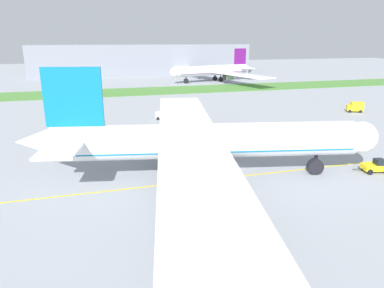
{
  "coord_description": "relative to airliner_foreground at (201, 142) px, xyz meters",
  "views": [
    {
      "loc": [
        -22.07,
        -52.12,
        21.23
      ],
      "look_at": [
        -5.83,
        4.3,
        3.78
      ],
      "focal_mm": 33.13,
      "sensor_mm": 36.0,
      "label": 1
    }
  ],
  "objects": [
    {
      "name": "ground_plane",
      "position": [
        6.07,
        1.81,
        -5.92
      ],
      "size": [
        600.0,
        600.0,
        0.0
      ],
      "primitive_type": "plane",
      "color": "#9399A0",
      "rests_on": "ground"
    },
    {
      "name": "apron_taxi_line",
      "position": [
        6.07,
        -1.38,
        -5.91
      ],
      "size": [
        280.0,
        0.36,
        0.01
      ],
      "primitive_type": "cube",
      "color": "yellow",
      "rests_on": "ground"
    },
    {
      "name": "grass_median_strip",
      "position": [
        6.07,
        99.07,
        -5.87
      ],
      "size": [
        320.0,
        24.0,
        0.1
      ],
      "primitive_type": "cube",
      "color": "#4C8438",
      "rests_on": "ground"
    },
    {
      "name": "airliner_foreground",
      "position": [
        0.0,
        0.0,
        0.0
      ],
      "size": [
        55.74,
        90.1,
        17.42
      ],
      "color": "white",
      "rests_on": "ground"
    },
    {
      "name": "pushback_tug",
      "position": [
        28.53,
        -5.81,
        -4.9
      ],
      "size": [
        6.02,
        3.16,
        2.23
      ],
      "color": "yellow",
      "rests_on": "ground"
    },
    {
      "name": "service_truck_baggage_loader",
      "position": [
        3.34,
        43.1,
        -4.47
      ],
      "size": [
        5.6,
        3.91,
        2.65
      ],
      "color": "white",
      "rests_on": "ground"
    },
    {
      "name": "service_truck_fuel_bowser",
      "position": [
        60.49,
        37.34,
        -4.3
      ],
      "size": [
        5.13,
        4.01,
        3.05
      ],
      "color": "yellow",
      "rests_on": "ground"
    },
    {
      "name": "parked_airliner_far_centre",
      "position": [
        46.2,
        124.82,
        -0.35
      ],
      "size": [
        49.28,
        79.22,
        16.42
      ],
      "color": "white",
      "rests_on": "ground"
    },
    {
      "name": "terminal_building",
      "position": [
        16.99,
        171.87,
        3.08
      ],
      "size": [
        131.63,
        20.0,
        18.0
      ],
      "primitive_type": "cube",
      "color": "gray",
      "rests_on": "ground"
    }
  ]
}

